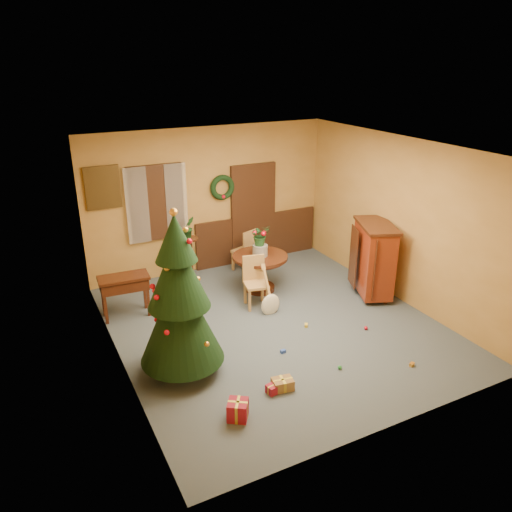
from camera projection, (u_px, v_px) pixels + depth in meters
room_envelope at (221, 215)px, 10.15m from camera, size 5.50×5.50×5.50m
dining_table at (260, 266)px, 9.30m from camera, size 1.03×1.03×0.71m
urn at (260, 250)px, 9.18m from camera, size 0.28×0.28×0.21m
centerpiece_plant at (260, 235)px, 9.07m from camera, size 0.35×0.30×0.38m
chair_near at (255, 280)px, 8.76m from camera, size 0.46×0.46×0.91m
chair_far at (246, 249)px, 10.14m from camera, size 0.51×0.51×0.90m
guitar at (271, 292)px, 8.48m from camera, size 0.44×0.59×0.80m
plant_stand at (190, 254)px, 9.67m from camera, size 0.35×0.35×0.90m
stand_plant at (188, 227)px, 9.46m from camera, size 0.26×0.22×0.43m
christmas_tree at (179, 299)px, 6.64m from camera, size 1.16×1.16×2.40m
writing_desk at (124, 286)px, 8.35m from camera, size 0.86×0.46×0.74m
sideboard at (374, 257)px, 9.04m from camera, size 0.94×1.21×1.38m
gift_a at (283, 384)px, 6.66m from camera, size 0.30×0.24×0.15m
gift_b at (238, 410)px, 6.11m from camera, size 0.33×0.33×0.25m
gift_c at (162, 356)px, 7.29m from camera, size 0.28×0.24×0.13m
gift_d at (278, 386)px, 6.64m from camera, size 0.36×0.19×0.12m
toy_a at (283, 351)px, 7.48m from camera, size 0.09×0.06×0.05m
toy_b at (340, 367)px, 7.09m from camera, size 0.06×0.06×0.06m
toy_c at (306, 325)px, 8.20m from camera, size 0.09×0.09×0.05m
toy_d at (366, 328)px, 8.11m from camera, size 0.06×0.06×0.06m
toy_e at (412, 365)px, 7.16m from camera, size 0.09×0.08×0.05m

